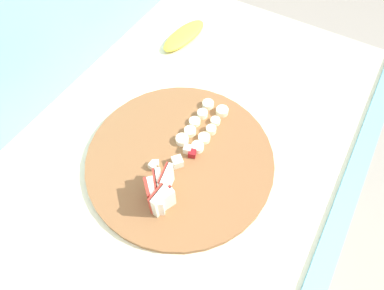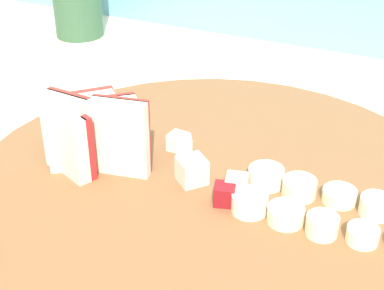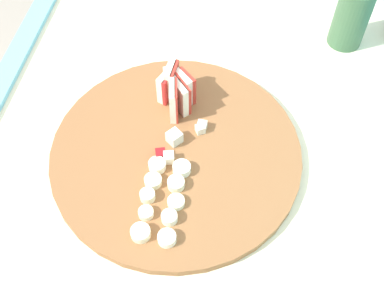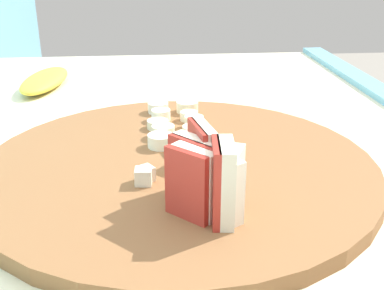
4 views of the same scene
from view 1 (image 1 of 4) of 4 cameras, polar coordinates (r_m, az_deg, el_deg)
ground at (r=1.57m, az=-3.74°, el=-23.88°), size 10.00×10.00×0.00m
tiled_countertop at (r=1.11m, az=-5.09°, el=-20.07°), size 1.45×0.72×0.93m
tile_backsplash at (r=1.03m, az=-24.15°, el=-4.79°), size 2.40×0.04×1.42m
cutting_board at (r=0.71m, az=-2.10°, el=-2.40°), size 0.41×0.41×0.02m
apple_wedge_fan at (r=0.64m, az=-5.60°, el=-8.26°), size 0.09×0.06×0.07m
apple_dice_pile at (r=0.69m, az=-2.83°, el=-2.40°), size 0.09×0.07×0.02m
banana_slice_rows at (r=0.74m, az=1.83°, el=3.33°), size 0.15×0.07×0.01m
banana_peel at (r=0.98m, az=-1.40°, el=18.49°), size 0.17×0.08×0.02m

